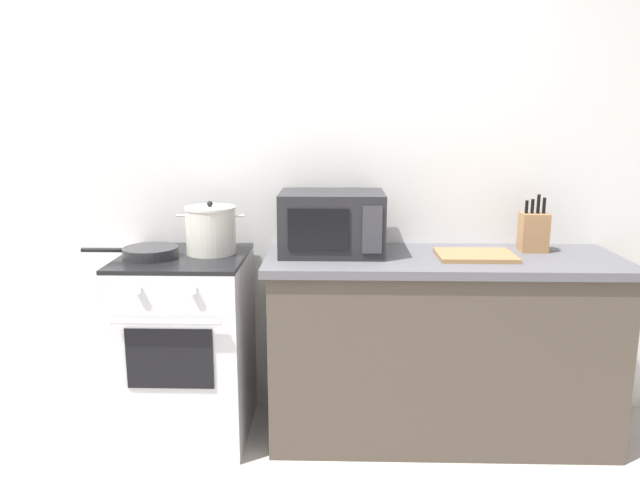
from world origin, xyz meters
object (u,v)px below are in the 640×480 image
object	(u,v)px
frying_pan	(149,252)
cutting_board	(475,255)
stock_pot	(211,230)
microwave	(332,223)
knife_block	(533,232)
stove	(187,346)

from	to	relation	value
frying_pan	cutting_board	size ratio (longest dim) A/B	1.28
stock_pot	cutting_board	size ratio (longest dim) A/B	0.92
frying_pan	stock_pot	bearing A→B (deg)	19.69
microwave	knife_block	xyz separation A→B (m)	(0.99, 0.06, -0.05)
stove	stock_pot	world-z (taller)	stock_pot
stove	knife_block	xyz separation A→B (m)	(1.71, 0.14, 0.56)
microwave	stove	bearing A→B (deg)	-173.70
stove	microwave	world-z (taller)	microwave
microwave	knife_block	bearing A→B (deg)	3.57
cutting_board	frying_pan	bearing A→B (deg)	-178.38
knife_block	microwave	bearing A→B (deg)	-176.43
stock_pot	cutting_board	world-z (taller)	stock_pot
stock_pot	stove	bearing A→B (deg)	-156.58
cutting_board	stock_pot	bearing A→B (deg)	177.52
frying_pan	knife_block	xyz separation A→B (m)	(1.86, 0.18, 0.07)
knife_block	frying_pan	bearing A→B (deg)	-174.35
frying_pan	microwave	xyz separation A→B (m)	(0.86, 0.12, 0.12)
stock_pot	frying_pan	size ratio (longest dim) A/B	0.72
stove	frying_pan	size ratio (longest dim) A/B	2.00
stove	frying_pan	xyz separation A→B (m)	(-0.15, -0.04, 0.48)
stock_pot	cutting_board	xyz separation A→B (m)	(1.27, -0.05, -0.11)
microwave	frying_pan	bearing A→B (deg)	-171.97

